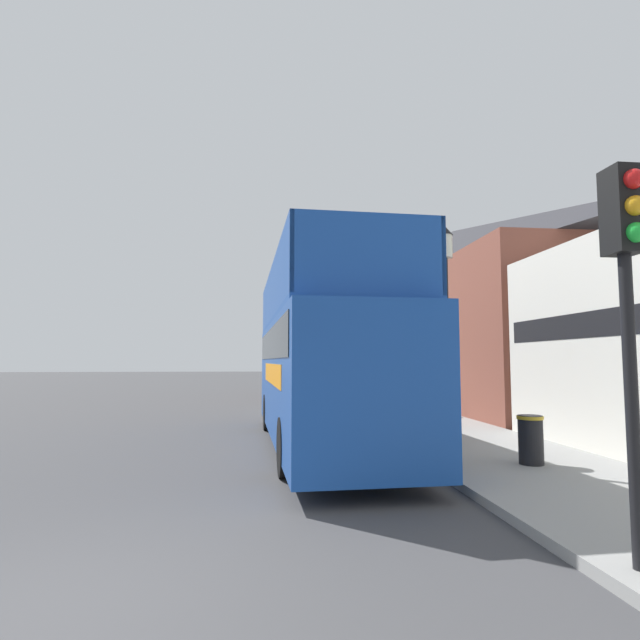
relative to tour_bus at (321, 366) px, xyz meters
name	(u,v)px	position (x,y,z in m)	size (l,w,h in m)	color
ground_plane	(230,402)	(-3.07, 13.20, -1.91)	(144.00, 144.00, 0.00)	#3D3D3F
sidewalk	(374,405)	(3.56, 10.20, -1.84)	(3.68, 108.00, 0.14)	gray
brick_terrace_rear	(455,315)	(8.40, 12.70, 2.51)	(6.00, 22.41, 8.83)	brown
tour_bus	(321,366)	(0.00, 0.00, 0.00)	(2.89, 10.20, 4.29)	#19479E
parked_car_ahead_of_bus	(312,394)	(0.60, 8.66, -1.22)	(1.94, 4.00, 1.45)	silver
traffic_signal	(627,270)	(2.08, -7.71, 0.99)	(0.28, 0.42, 3.77)	black
lamp_post_nearest	(445,296)	(2.14, -2.74, 1.40)	(0.35, 0.35, 4.58)	black
lamp_post_second	(357,327)	(2.19, 7.00, 1.46)	(0.35, 0.35, 4.68)	black
lamp_post_third	(328,333)	(2.31, 16.75, 1.77)	(0.35, 0.35, 5.19)	black
litter_bin	(531,438)	(3.55, -3.18, -1.29)	(0.48, 0.48, 0.89)	black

